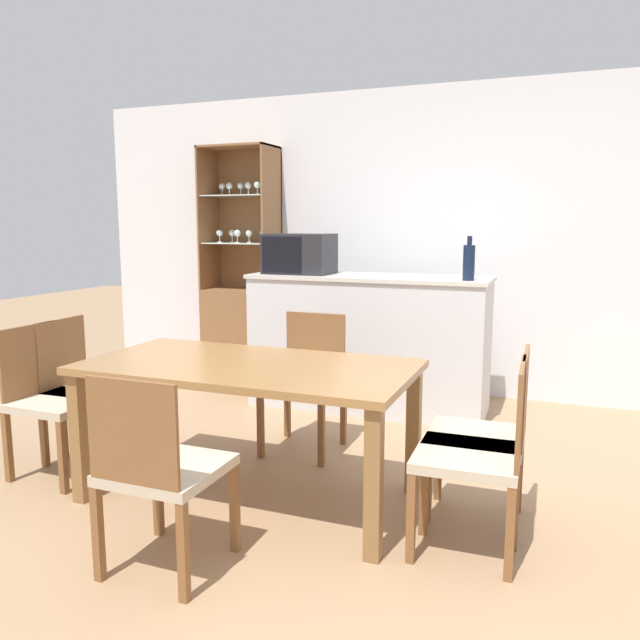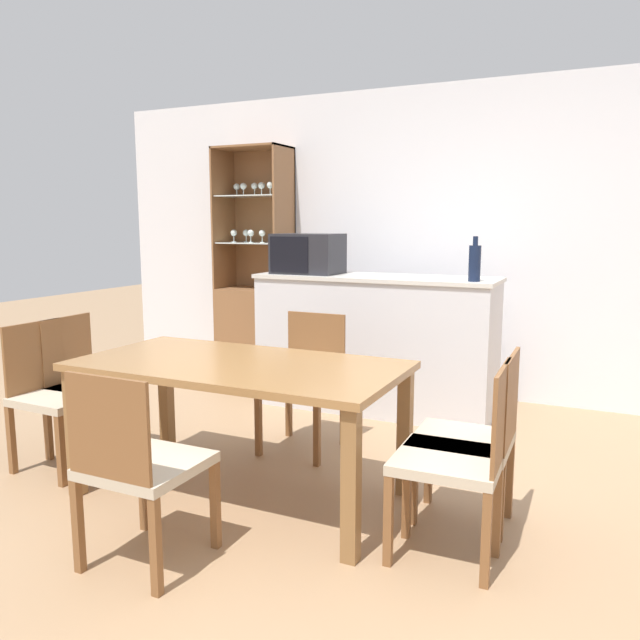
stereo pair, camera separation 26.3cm
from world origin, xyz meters
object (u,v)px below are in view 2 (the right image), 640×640
object	(u,v)px
dining_table	(239,379)
dining_chair_side_right_far	(471,440)
dining_chair_head_far	(305,381)
dining_chair_side_left_near	(56,394)
microwave	(308,254)
dining_chair_side_left_far	(89,384)
dining_chair_head_near	(139,465)
display_cabinet	(256,313)
wine_bottle	(475,263)
dining_chair_side_right_near	(459,459)

from	to	relation	value
dining_table	dining_chair_side_right_far	size ratio (longest dim) A/B	1.98
dining_chair_head_far	dining_chair_side_left_near	bearing A→B (deg)	37.10
microwave	dining_chair_head_far	bearing A→B (deg)	-64.78
dining_chair_head_far	dining_chair_side_left_far	bearing A→B (deg)	28.36
dining_chair_head_near	dining_chair_side_right_far	size ratio (longest dim) A/B	1.00
dining_chair_side_left_far	microwave	distance (m)	1.92
dining_table	dining_chair_side_left_far	xyz separation A→B (m)	(-1.19, 0.13, -0.19)
dining_chair_side_left_far	dining_chair_side_right_far	size ratio (longest dim) A/B	1.00
dining_chair_side_left_near	dining_chair_side_right_far	distance (m)	2.39
dining_table	microwave	bearing A→B (deg)	104.70
display_cabinet	wine_bottle	xyz separation A→B (m)	(2.13, -0.64, 0.56)
dining_chair_side_right_far	wine_bottle	xyz separation A→B (m)	(-0.31, 1.49, 0.73)
dining_chair_head_far	wine_bottle	distance (m)	1.42
display_cabinet	dining_chair_head_near	xyz separation A→B (m)	(1.26, -3.03, -0.17)
display_cabinet	wine_bottle	distance (m)	2.30
display_cabinet	dining_chair_side_right_near	size ratio (longest dim) A/B	2.46
dining_chair_side_left_near	dining_chair_head_far	xyz separation A→B (m)	(1.19, 0.90, 0.00)
display_cabinet	dining_chair_side_right_near	xyz separation A→B (m)	(2.44, -2.39, -0.17)
dining_chair_side_left_near	dining_chair_side_left_far	xyz separation A→B (m)	(0.00, 0.26, 0.00)
dining_chair_head_near	dining_chair_side_right_far	xyz separation A→B (m)	(1.19, 0.90, 0.00)
dining_chair_side_left_near	dining_chair_side_right_near	bearing A→B (deg)	91.55
dining_chair_head_near	dining_chair_head_far	xyz separation A→B (m)	(-0.00, 1.54, 0.00)
dining_chair_side_right_far	wine_bottle	bearing A→B (deg)	10.71
wine_bottle	dining_chair_head_far	bearing A→B (deg)	-135.94
microwave	wine_bottle	size ratio (longest dim) A/B	1.67
dining_chair_side_left_far	dining_chair_head_near	bearing A→B (deg)	50.53
dining_chair_side_left_near	display_cabinet	bearing A→B (deg)	-176.70
dining_table	dining_chair_side_left_near	size ratio (longest dim) A/B	1.98
dining_chair_side_right_near	dining_chair_head_near	distance (m)	1.35
dining_chair_side_right_far	wine_bottle	size ratio (longest dim) A/B	2.80
dining_chair_head_far	wine_bottle	size ratio (longest dim) A/B	2.80
dining_chair_side_right_near	dining_chair_head_near	xyz separation A→B (m)	(-1.19, -0.64, 0.00)
dining_chair_head_near	microwave	distance (m)	2.66
dining_chair_side_right_near	dining_chair_head_far	distance (m)	1.49
dining_table	dining_chair_side_right_near	size ratio (longest dim) A/B	1.98
dining_chair_side_left_far	dining_chair_head_near	world-z (taller)	same
dining_chair_side_right_far	dining_chair_head_far	xyz separation A→B (m)	(-1.19, 0.64, 0.00)
dining_chair_side_right_near	microwave	size ratio (longest dim) A/B	1.68
dining_chair_side_left_near	microwave	world-z (taller)	microwave
dining_chair_side_right_near	microwave	world-z (taller)	microwave
microwave	wine_bottle	xyz separation A→B (m)	(1.33, -0.12, -0.03)
display_cabinet	dining_chair_head_far	size ratio (longest dim) A/B	2.46
dining_chair_head_near	dining_chair_head_far	size ratio (longest dim) A/B	1.00
dining_chair_side_left_near	dining_chair_side_right_near	distance (m)	2.37
dining_chair_side_right_far	microwave	size ratio (longest dim) A/B	1.68
dining_chair_side_left_far	wine_bottle	world-z (taller)	wine_bottle
dining_chair_head_far	wine_bottle	world-z (taller)	wine_bottle
wine_bottle	dining_chair_head_near	bearing A→B (deg)	-110.09
display_cabinet	dining_chair_head_far	distance (m)	1.96
dining_table	dining_chair_side_right_far	world-z (taller)	dining_chair_side_right_far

